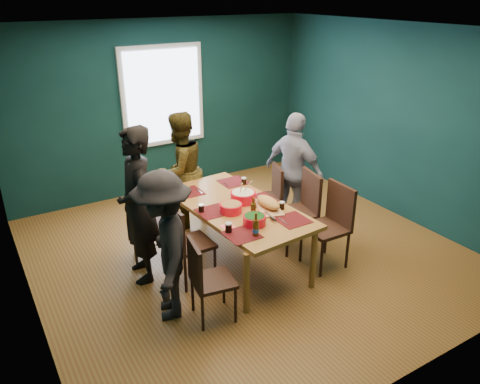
# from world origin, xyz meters

# --- Properties ---
(room) EXTENTS (5.01, 5.01, 2.71)m
(room) POSITION_xyz_m (0.00, 0.27, 1.37)
(room) COLOR brown
(room) RESTS_ON ground
(dining_table) EXTENTS (1.14, 2.04, 0.75)m
(dining_table) POSITION_xyz_m (-0.20, -0.13, 0.68)
(dining_table) COLOR #A16D30
(dining_table) RESTS_ON floor
(chair_left_far) EXTENTS (0.52, 0.52, 0.92)m
(chair_left_far) POSITION_xyz_m (-1.18, 0.50, 0.54)
(chair_left_far) COLOR black
(chair_left_far) RESTS_ON floor
(chair_left_mid) EXTENTS (0.45, 0.45, 0.96)m
(chair_left_mid) POSITION_xyz_m (-0.93, -0.21, 0.56)
(chair_left_mid) COLOR black
(chair_left_mid) RESTS_ON floor
(chair_left_near) EXTENTS (0.46, 0.46, 0.88)m
(chair_left_near) POSITION_xyz_m (-1.04, -0.91, 0.52)
(chair_left_near) COLOR black
(chair_left_near) RESTS_ON floor
(chair_right_far) EXTENTS (0.51, 0.51, 0.89)m
(chair_right_far) POSITION_xyz_m (0.66, 0.43, 0.52)
(chair_right_far) COLOR black
(chair_right_far) RESTS_ON floor
(chair_right_mid) EXTENTS (0.53, 0.53, 1.01)m
(chair_right_mid) POSITION_xyz_m (0.70, -0.24, 0.59)
(chair_right_mid) COLOR black
(chair_right_mid) RESTS_ON floor
(chair_right_near) EXTENTS (0.46, 0.46, 1.01)m
(chair_right_near) POSITION_xyz_m (0.74, -0.75, 0.59)
(chair_right_near) COLOR black
(chair_right_near) RESTS_ON floor
(person_far_left) EXTENTS (0.51, 0.70, 1.80)m
(person_far_left) POSITION_xyz_m (-1.31, 0.16, 0.90)
(person_far_left) COLOR black
(person_far_left) RESTS_ON floor
(person_back) EXTENTS (0.93, 0.82, 1.62)m
(person_back) POSITION_xyz_m (-0.36, 1.13, 0.81)
(person_back) COLOR black
(person_back) RESTS_ON floor
(person_right) EXTENTS (0.62, 1.01, 1.61)m
(person_right) POSITION_xyz_m (0.97, 0.31, 0.81)
(person_right) COLOR white
(person_right) RESTS_ON floor
(person_near_left) EXTENTS (0.88, 1.14, 1.56)m
(person_near_left) POSITION_xyz_m (-1.33, -0.62, 0.78)
(person_near_left) COLOR black
(person_near_left) RESTS_ON floor
(bowl_salad) EXTENTS (0.26, 0.26, 0.11)m
(bowl_salad) POSITION_xyz_m (-0.35, -0.24, 0.81)
(bowl_salad) COLOR red
(bowl_salad) RESTS_ON dining_table
(bowl_dumpling) EXTENTS (0.30, 0.30, 0.28)m
(bowl_dumpling) POSITION_xyz_m (-0.09, -0.07, 0.82)
(bowl_dumpling) COLOR red
(bowl_dumpling) RESTS_ON dining_table
(bowl_herbs) EXTENTS (0.25, 0.25, 0.11)m
(bowl_herbs) POSITION_xyz_m (-0.29, -0.63, 0.81)
(bowl_herbs) COLOR red
(bowl_herbs) RESTS_ON dining_table
(cutting_board) EXTENTS (0.38, 0.63, 0.13)m
(cutting_board) POSITION_xyz_m (0.06, -0.38, 0.81)
(cutting_board) COLOR tan
(cutting_board) RESTS_ON dining_table
(small_bowl) EXTENTS (0.14, 0.14, 0.06)m
(small_bowl) POSITION_xyz_m (-0.55, 0.58, 0.78)
(small_bowl) COLOR black
(small_bowl) RESTS_ON dining_table
(beer_bottle_a) EXTENTS (0.07, 0.07, 0.26)m
(beer_bottle_a) POSITION_xyz_m (-0.41, -0.85, 0.84)
(beer_bottle_a) COLOR #482C0C
(beer_bottle_a) RESTS_ON dining_table
(beer_bottle_b) EXTENTS (0.06, 0.06, 0.23)m
(beer_bottle_b) POSITION_xyz_m (-0.21, -0.48, 0.84)
(beer_bottle_b) COLOR #482C0C
(beer_bottle_b) RESTS_ON dining_table
(cola_glass_a) EXTENTS (0.08, 0.08, 0.11)m
(cola_glass_a) POSITION_xyz_m (-0.61, -0.64, 0.81)
(cola_glass_a) COLOR black
(cola_glass_a) RESTS_ON dining_table
(cola_glass_b) EXTENTS (0.06, 0.06, 0.09)m
(cola_glass_b) POSITION_xyz_m (0.19, -0.47, 0.80)
(cola_glass_b) COLOR black
(cola_glass_b) RESTS_ON dining_table
(cola_glass_c) EXTENTS (0.07, 0.07, 0.09)m
(cola_glass_c) POSITION_xyz_m (0.21, 0.39, 0.80)
(cola_glass_c) COLOR black
(cola_glass_c) RESTS_ON dining_table
(cola_glass_d) EXTENTS (0.07, 0.07, 0.09)m
(cola_glass_d) POSITION_xyz_m (-0.64, -0.06, 0.80)
(cola_glass_d) COLOR black
(cola_glass_d) RESTS_ON dining_table
(napkin_a) EXTENTS (0.21, 0.21, 0.00)m
(napkin_a) POSITION_xyz_m (0.16, -0.03, 0.75)
(napkin_a) COLOR #FF6B6B
(napkin_a) RESTS_ON dining_table
(napkin_b) EXTENTS (0.15, 0.15, 0.00)m
(napkin_b) POSITION_xyz_m (-0.56, -0.53, 0.75)
(napkin_b) COLOR #FF6B6B
(napkin_b) RESTS_ON dining_table
(napkin_c) EXTENTS (0.13, 0.13, 0.00)m
(napkin_c) POSITION_xyz_m (0.18, -0.85, 0.75)
(napkin_c) COLOR #FF6B6B
(napkin_c) RESTS_ON dining_table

